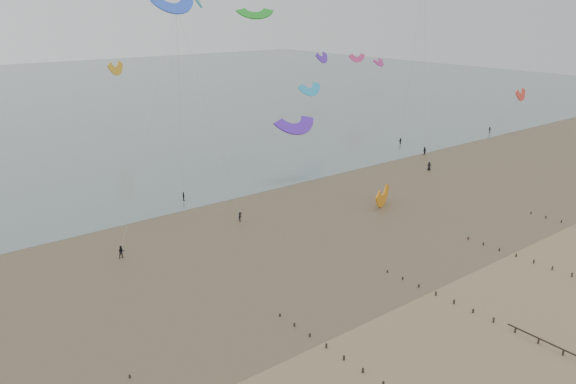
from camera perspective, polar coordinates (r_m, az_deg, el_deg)
name	(u,v)px	position (r m, az deg, el deg)	size (l,w,h in m)	color
ground	(443,320)	(67.13, 15.48, -12.43)	(500.00, 500.00, 0.00)	brown
sea_and_shore	(243,236)	(86.98, -4.63, -4.46)	(500.00, 665.00, 0.03)	#475654
kitesurfers	(337,174)	(115.91, 4.97, 1.84)	(143.61, 22.48, 1.89)	black
grounded_kite	(383,205)	(101.11, 9.62, -1.36)	(6.60, 3.45, 5.03)	orange
kites_airborne	(89,70)	(126.43, -19.58, 11.61)	(233.67, 93.08, 40.72)	yellow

